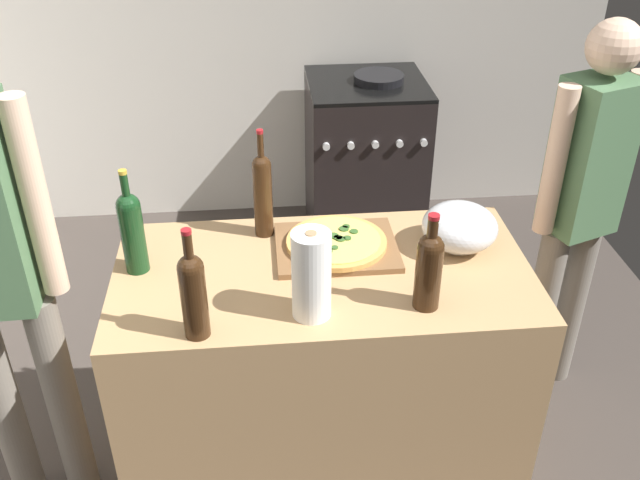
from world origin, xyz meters
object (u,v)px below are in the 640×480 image
wine_bottle_clear (263,192)px  wine_bottle_amber (193,292)px  pizza (337,242)px  stove (365,161)px  paper_towel_roll (311,275)px  wine_bottle_green (132,229)px  person_in_red (581,198)px  mixing_bowl (460,227)px  wine_bottle_dark (429,267)px

wine_bottle_clear → wine_bottle_amber: wine_bottle_clear is taller
pizza → wine_bottle_clear: wine_bottle_clear is taller
pizza → wine_bottle_amber: 0.60m
stove → paper_towel_roll: bearing=-103.5°
wine_bottle_green → person_in_red: (1.59, 0.31, -0.15)m
mixing_bowl → person_in_red: (0.55, 0.28, -0.07)m
paper_towel_roll → wine_bottle_green: size_ratio=0.79×
paper_towel_roll → wine_bottle_dark: size_ratio=0.89×
wine_bottle_clear → person_in_red: 1.20m
pizza → wine_bottle_green: size_ratio=0.95×
pizza → paper_towel_roll: bearing=-108.4°
mixing_bowl → wine_bottle_green: (-1.05, -0.03, 0.07)m
paper_towel_roll → person_in_red: 1.22m
person_in_red → mixing_bowl: bearing=-152.7°
wine_bottle_amber → person_in_red: 1.54m
pizza → wine_bottle_amber: size_ratio=0.97×
stove → person_in_red: 1.51m
wine_bottle_amber → person_in_red: (1.39, 0.65, -0.14)m
pizza → mixing_bowl: size_ratio=1.33×
paper_towel_roll → mixing_bowl: bearing=31.2°
pizza → wine_bottle_green: 0.66m
pizza → wine_bottle_clear: (-0.23, 0.13, 0.13)m
wine_bottle_dark → person_in_red: person_in_red is taller
pizza → wine_bottle_clear: 0.30m
mixing_bowl → person_in_red: bearing=27.3°
pizza → mixing_bowl: 0.41m
mixing_bowl → wine_bottle_dark: size_ratio=0.81×
pizza → person_in_red: person_in_red is taller
wine_bottle_green → wine_bottle_amber: bearing=-58.9°
pizza → person_in_red: size_ratio=0.21×
wine_bottle_dark → stove: bearing=86.4°
mixing_bowl → paper_towel_roll: paper_towel_roll is taller
paper_towel_roll → wine_bottle_dark: (0.34, 0.01, 0.00)m
pizza → wine_bottle_amber: (-0.44, -0.40, 0.11)m
mixing_bowl → wine_bottle_clear: wine_bottle_clear is taller
pizza → stove: 1.67m
paper_towel_roll → person_in_red: bearing=29.2°
wine_bottle_green → pizza: bearing=4.9°
wine_bottle_clear → pizza: bearing=-28.2°
pizza → wine_bottle_dark: 0.41m
stove → person_in_red: person_in_red is taller
mixing_bowl → paper_towel_roll: bearing=-148.8°
pizza → person_in_red: bearing=15.3°
mixing_bowl → paper_towel_roll: 0.61m
wine_bottle_green → stove: 1.99m
pizza → mixing_bowl: mixing_bowl is taller
mixing_bowl → stove: size_ratio=0.26×
pizza → wine_bottle_amber: wine_bottle_amber is taller
pizza → paper_towel_roll: (-0.11, -0.33, 0.11)m
pizza → paper_towel_roll: paper_towel_roll is taller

